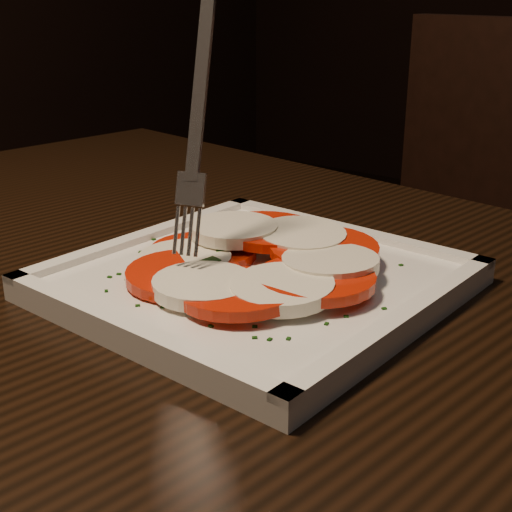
{
  "coord_description": "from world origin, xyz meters",
  "views": [
    {
      "loc": [
        0.17,
        -0.44,
        0.98
      ],
      "look_at": [
        -0.15,
        -0.02,
        0.78
      ],
      "focal_mm": 50.0,
      "sensor_mm": 36.0,
      "label": 1
    }
  ],
  "objects_px": {
    "table": "(190,405)",
    "plate": "(256,282)",
    "chair": "(463,258)",
    "fork": "(202,117)"
  },
  "relations": [
    {
      "from": "table",
      "to": "plate",
      "type": "height_order",
      "value": "plate"
    },
    {
      "from": "chair",
      "to": "plate",
      "type": "bearing_deg",
      "value": -70.31
    },
    {
      "from": "chair",
      "to": "table",
      "type": "bearing_deg",
      "value": -73.44
    },
    {
      "from": "table",
      "to": "chair",
      "type": "xyz_separation_m",
      "value": [
        -0.07,
        0.77,
        -0.12
      ]
    },
    {
      "from": "table",
      "to": "chair",
      "type": "height_order",
      "value": "chair"
    },
    {
      "from": "fork",
      "to": "plate",
      "type": "bearing_deg",
      "value": 0.13
    },
    {
      "from": "plate",
      "to": "chair",
      "type": "bearing_deg",
      "value": 98.29
    },
    {
      "from": "plate",
      "to": "fork",
      "type": "distance_m",
      "value": 0.14
    },
    {
      "from": "chair",
      "to": "fork",
      "type": "xyz_separation_m",
      "value": [
        0.06,
        -0.74,
        0.35
      ]
    },
    {
      "from": "table",
      "to": "chair",
      "type": "relative_size",
      "value": 1.39
    }
  ]
}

